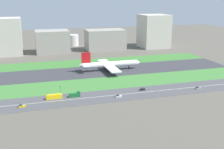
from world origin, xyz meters
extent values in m
plane|color=#5B564C|center=(0.00, 0.00, 0.00)|extent=(800.00, 800.00, 0.00)
cube|color=#38383D|center=(0.00, 0.00, 0.05)|extent=(280.00, 46.00, 0.10)
cube|color=#3D7A33|center=(0.00, 41.00, 0.05)|extent=(280.00, 36.00, 0.10)
cube|color=#427F38|center=(0.00, -41.00, 0.05)|extent=(280.00, 36.00, 0.10)
cube|color=#4C4C4F|center=(0.00, -73.00, 0.05)|extent=(280.00, 28.00, 0.10)
cube|color=silver|center=(0.00, -73.00, 0.11)|extent=(266.00, 0.50, 0.01)
cylinder|color=white|center=(15.39, 0.00, 6.30)|extent=(56.00, 6.00, 6.00)
cone|color=white|center=(45.39, 0.00, 6.30)|extent=(4.00, 5.70, 5.70)
cone|color=white|center=(-15.11, 0.00, 7.10)|extent=(5.00, 5.40, 5.40)
cube|color=red|center=(-9.61, 0.00, 14.30)|extent=(9.00, 0.80, 11.00)
cube|color=white|center=(-10.61, 0.00, 7.30)|extent=(6.00, 16.00, 0.60)
cube|color=white|center=(13.39, 15.00, 5.10)|extent=(10.00, 26.00, 1.00)
cylinder|color=gray|center=(14.39, 9.00, 2.90)|extent=(5.00, 3.20, 3.20)
cube|color=white|center=(13.39, -15.00, 5.10)|extent=(10.00, 26.00, 1.00)
cylinder|color=gray|center=(14.39, -9.00, 2.90)|extent=(5.00, 3.20, 3.20)
cylinder|color=black|center=(34.99, 0.00, 1.70)|extent=(1.00, 1.00, 3.20)
cylinder|color=black|center=(11.39, 3.50, 1.70)|extent=(1.00, 1.00, 3.20)
cylinder|color=black|center=(11.39, -3.50, 1.70)|extent=(1.00, 1.00, 3.20)
cube|color=#19662D|center=(-32.42, -68.00, 1.50)|extent=(8.40, 2.50, 2.80)
cube|color=#19662D|center=(-29.22, -68.00, 3.50)|extent=(2.00, 2.30, 1.20)
cube|color=#99999E|center=(66.80, -78.00, 0.65)|extent=(4.40, 1.80, 1.10)
cube|color=#333D4C|center=(66.00, -78.00, 1.65)|extent=(2.20, 1.66, 0.90)
cube|color=yellow|center=(-69.78, -78.00, 0.65)|extent=(4.40, 1.80, 1.10)
cube|color=#333D4C|center=(-70.58, -78.00, 1.65)|extent=(2.20, 1.66, 0.90)
cube|color=yellow|center=(-47.33, -68.00, 1.60)|extent=(11.60, 2.50, 3.00)
cube|color=yellow|center=(-47.23, -68.00, 3.35)|extent=(10.80, 2.30, 0.50)
cube|color=black|center=(22.10, -68.00, 0.65)|extent=(4.40, 1.80, 1.10)
cube|color=#333D4C|center=(22.90, -68.00, 1.65)|extent=(2.20, 1.66, 0.90)
cube|color=silver|center=(-1.00, -78.00, 0.65)|extent=(4.40, 1.80, 1.10)
cube|color=#333D4C|center=(-1.80, -78.00, 1.65)|extent=(2.20, 1.66, 0.90)
cylinder|color=#4C4C51|center=(-41.91, -60.00, 3.10)|extent=(0.24, 0.24, 6.00)
cube|color=black|center=(-41.91, -60.00, 6.70)|extent=(0.36, 0.36, 1.20)
sphere|color=#19D826|center=(-41.91, -60.20, 7.00)|extent=(0.24, 0.24, 0.24)
cube|color=beige|center=(-90.00, 114.00, 23.37)|extent=(39.49, 35.59, 46.75)
cube|color=#9E998E|center=(-31.94, 114.00, 14.67)|extent=(43.24, 32.75, 29.33)
cube|color=#9E998E|center=(40.76, 114.00, 14.02)|extent=(53.30, 31.76, 28.05)
cube|color=beige|center=(114.36, 114.00, 23.59)|extent=(38.71, 39.40, 47.18)
cylinder|color=silver|center=(-23.49, 159.00, 7.56)|extent=(16.11, 16.11, 15.13)
cylinder|color=silver|center=(2.29, 159.00, 8.35)|extent=(16.60, 16.60, 16.70)
camera|label=1|loc=(-62.08, -266.75, 72.47)|focal=45.33mm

